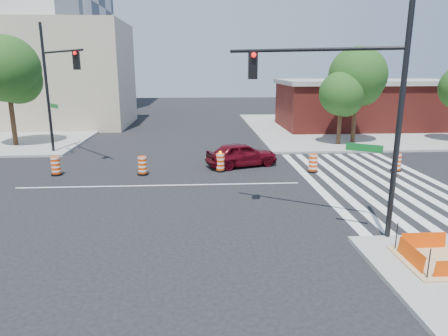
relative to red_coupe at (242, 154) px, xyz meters
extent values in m
plane|color=black|center=(-4.52, -3.75, -0.72)|extent=(120.00, 120.00, 0.00)
cube|color=gray|center=(13.48, 14.25, -0.65)|extent=(22.00, 22.00, 0.15)
cube|color=silver|center=(3.28, -3.75, -0.72)|extent=(0.45, 13.50, 0.01)
cube|color=silver|center=(4.18, -3.75, -0.72)|extent=(0.45, 13.50, 0.01)
cube|color=silver|center=(5.08, -3.75, -0.72)|extent=(0.45, 13.50, 0.01)
cube|color=silver|center=(5.98, -3.75, -0.72)|extent=(0.45, 13.50, 0.01)
cube|color=silver|center=(6.88, -3.75, -0.72)|extent=(0.45, 13.50, 0.01)
cube|color=silver|center=(7.78, -3.75, -0.72)|extent=(0.45, 13.50, 0.01)
cube|color=silver|center=(8.68, -3.75, -0.72)|extent=(0.45, 13.50, 0.01)
cube|color=silver|center=(9.58, -3.75, -0.72)|extent=(0.45, 13.50, 0.01)
cube|color=silver|center=(-4.52, -3.75, -0.72)|extent=(14.00, 0.12, 0.01)
cube|color=tan|center=(4.48, -12.75, -0.55)|extent=(2.20, 2.20, 0.05)
cube|color=#E64404|center=(4.48, -11.85, -0.30)|extent=(1.44, 0.02, 0.55)
cube|color=#E64404|center=(3.58, -12.75, -0.30)|extent=(0.02, 1.44, 0.55)
cylinder|color=black|center=(3.58, -13.65, -0.12)|extent=(0.04, 0.04, 0.90)
cylinder|color=black|center=(3.58, -11.85, -0.12)|extent=(0.04, 0.04, 0.90)
cube|color=maroon|center=(13.48, 14.25, 1.38)|extent=(16.00, 8.00, 4.20)
cube|color=gray|center=(13.48, 14.25, 3.68)|extent=(16.50, 8.50, 0.40)
cube|color=tan|center=(-16.52, 18.25, 4.28)|extent=(14.00, 10.00, 10.00)
imported|color=#510611|center=(0.00, 0.00, 0.00)|extent=(4.55, 2.95, 1.44)
cylinder|color=black|center=(3.82, -10.79, 3.40)|extent=(0.18, 0.18, 7.94)
cylinder|color=black|center=(1.26, -9.29, 5.58)|extent=(5.20, 3.11, 0.12)
cube|color=black|center=(-0.54, -8.23, 5.08)|extent=(0.32, 0.28, 0.99)
sphere|color=#FF0C0C|center=(-0.54, -8.41, 5.43)|extent=(0.18, 0.18, 0.18)
cube|color=#0C591E|center=(2.97, -10.29, 2.41)|extent=(1.05, 0.64, 0.25)
cylinder|color=black|center=(-12.53, 4.59, 3.62)|extent=(0.19, 0.19, 8.38)
cylinder|color=black|center=(-10.60, 2.11, 5.92)|extent=(3.96, 5.03, 0.13)
cube|color=black|center=(-9.25, 0.38, 5.40)|extent=(0.34, 0.29, 1.05)
sphere|color=#FF0C0C|center=(-9.25, 0.20, 5.77)|extent=(0.19, 0.19, 0.19)
cube|color=#0C591E|center=(-11.89, 3.76, 2.57)|extent=(0.81, 1.02, 0.26)
cylinder|color=#382314|center=(-16.08, 7.02, 1.78)|extent=(0.35, 0.35, 5.01)
sphere|color=#124013|center=(-16.08, 7.02, 4.91)|extent=(4.70, 4.70, 4.70)
sphere|color=#124013|center=(-15.53, 7.35, 4.13)|extent=(3.44, 3.44, 3.44)
cylinder|color=#382314|center=(7.92, 5.87, 1.01)|extent=(0.29, 0.29, 3.45)
sphere|color=#124013|center=(7.92, 5.87, 3.16)|extent=(3.24, 3.24, 3.24)
sphere|color=#124013|center=(8.38, 6.15, 2.62)|extent=(2.37, 2.37, 2.37)
sphere|color=#124013|center=(7.55, 5.69, 2.84)|extent=(2.16, 2.16, 2.16)
cylinder|color=#382314|center=(9.33, 6.67, 1.56)|extent=(0.32, 0.32, 4.57)
sphere|color=#124013|center=(9.33, 6.67, 4.41)|extent=(4.28, 4.28, 4.28)
sphere|color=#124013|center=(9.83, 6.97, 3.70)|extent=(3.14, 3.14, 3.14)
sphere|color=#124013|center=(8.93, 6.47, 3.99)|extent=(2.85, 2.85, 2.85)
cylinder|color=black|center=(-10.33, -1.39, -0.67)|extent=(0.60, 0.60, 0.10)
cylinder|color=#E83E04|center=(-10.33, -1.39, -0.17)|extent=(0.48, 0.48, 0.95)
cylinder|color=black|center=(-5.63, -1.62, -0.67)|extent=(0.60, 0.60, 0.10)
cylinder|color=#E83E04|center=(-5.63, -1.62, -0.17)|extent=(0.48, 0.48, 0.95)
cylinder|color=black|center=(-1.34, -1.15, -0.67)|extent=(0.60, 0.60, 0.10)
cylinder|color=#E83E04|center=(-1.34, -1.15, -0.17)|extent=(0.48, 0.48, 0.95)
sphere|color=#FF990C|center=(-1.34, -1.15, 0.38)|extent=(0.16, 0.16, 0.16)
cylinder|color=black|center=(3.84, -1.65, -0.67)|extent=(0.60, 0.60, 0.10)
cylinder|color=#E83E04|center=(3.84, -1.65, -0.17)|extent=(0.48, 0.48, 0.95)
cylinder|color=black|center=(8.61, -1.78, -0.67)|extent=(0.60, 0.60, 0.10)
cylinder|color=#E83E04|center=(8.61, -1.78, -0.17)|extent=(0.48, 0.48, 0.95)
camera|label=1|loc=(-2.54, -23.02, 5.00)|focal=32.00mm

